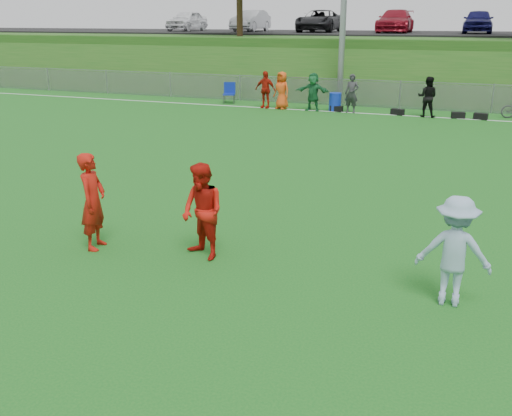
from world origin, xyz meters
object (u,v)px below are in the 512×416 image
at_px(player_blue, 454,251).
at_px(recycling_bin, 335,102).
at_px(player_red_left, 93,201).
at_px(player_red_center, 203,212).

xyz_separation_m(player_blue, recycling_bin, (-5.76, 17.46, -0.42)).
xyz_separation_m(player_red_left, player_blue, (6.19, 0.01, -0.06)).
bearing_deg(recycling_bin, player_red_left, -91.41).
relative_size(player_red_left, player_red_center, 1.05).
relative_size(player_red_center, player_blue, 1.02).
distance_m(player_red_center, recycling_bin, 17.27).
xyz_separation_m(player_red_left, player_red_center, (2.04, 0.28, -0.04)).
relative_size(player_red_left, recycling_bin, 2.18).
bearing_deg(recycling_bin, player_red_center, -84.64).
bearing_deg(player_red_left, player_blue, -101.50).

